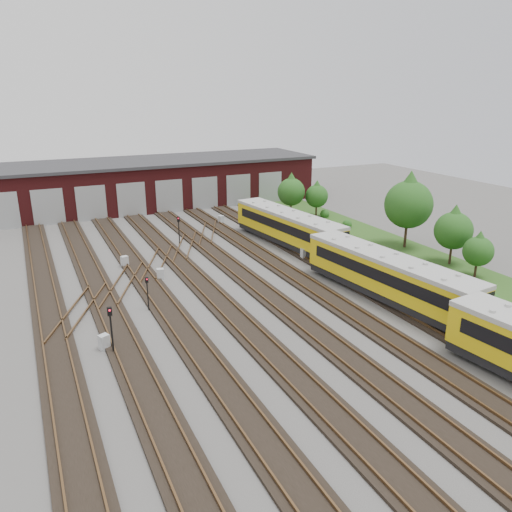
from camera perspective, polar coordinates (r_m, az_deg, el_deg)
name	(u,v)px	position (r m, az deg, el deg)	size (l,w,h in m)	color
ground	(261,314)	(36.75, 0.55, -6.67)	(120.00, 120.00, 0.00)	#413F3C
track_network	(255,310)	(37.12, -0.08, -6.22)	(30.40, 70.00, 0.33)	black
maintenance_shed	(136,183)	(72.46, -13.53, 8.07)	(51.00, 12.50, 6.35)	#4E1315
grass_verge	(381,245)	(54.44, 14.07, 1.24)	(8.00, 55.00, 0.05)	#284B19
metro_train	(388,276)	(39.74, 14.82, -2.19)	(4.65, 48.13, 3.29)	black
signal_mast_0	(111,324)	(31.91, -16.26, -7.47)	(0.29, 0.27, 3.16)	black
signal_mast_1	(147,289)	(37.58, -12.32, -3.73)	(0.22, 0.21, 2.63)	black
signal_mast_2	(179,227)	(52.82, -8.82, 3.30)	(0.30, 0.29, 3.11)	black
signal_mast_3	(271,221)	(54.04, 1.68, 3.99)	(0.27, 0.26, 3.34)	black
relay_cabinet_0	(104,342)	(33.29, -16.97, -9.39)	(0.60, 0.50, 0.99)	#B4B8BA
relay_cabinet_1	(160,274)	(43.86, -10.87, -2.05)	(0.60, 0.50, 0.99)	#B4B8BA
relay_cabinet_2	(125,261)	(47.79, -14.78, -0.60)	(0.61, 0.51, 1.01)	#B4B8BA
relay_cabinet_3	(221,220)	(61.47, -4.03, 4.17)	(0.61, 0.51, 1.02)	#B4B8BA
relay_cabinet_4	(304,254)	(48.52, 5.55, 0.26)	(0.64, 0.53, 1.07)	#B4B8BA
tree_0	(291,189)	(64.02, 4.05, 7.69)	(3.50, 3.50, 5.80)	#352218
tree_1	(317,193)	(64.52, 6.96, 7.11)	(2.91, 2.91, 4.81)	#352218
tree_2	(409,199)	(53.02, 17.09, 6.27)	(4.85, 4.85, 8.03)	#352218
tree_3	(479,248)	(46.83, 24.10, 0.86)	(2.58, 2.58, 4.28)	#352218
tree_4	(454,226)	(49.39, 21.70, 3.18)	(3.48, 3.48, 5.77)	#352218
bush_0	(491,300)	(41.29, 25.30, -4.52)	(1.47, 1.47, 1.47)	#174C15
bush_1	(347,223)	(60.42, 10.37, 3.72)	(1.14, 1.14, 1.14)	#174C15
bush_2	(325,213)	(65.03, 7.87, 4.92)	(1.20, 1.20, 1.20)	#174C15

